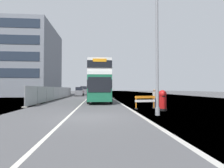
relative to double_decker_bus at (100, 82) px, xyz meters
The scene contains 14 objects.
ground 12.78m from the double_decker_bus, 90.86° to the right, with size 140.00×280.00×0.10m.
double_decker_bus is the anchor object (origin of this frame).
lamppost_foreground 12.86m from the double_decker_bus, 73.98° to the right, with size 0.29×0.70×9.28m.
red_pillar_postbox 11.11m from the double_decker_bus, 64.57° to the right, with size 0.66×0.66×1.60m.
roadworks_barrier 9.50m from the double_decker_bus, 66.52° to the right, with size 1.80×0.70×1.09m.
construction_site_fence 9.74m from the double_decker_bus, 135.18° to the left, with size 0.44×27.40×2.02m.
car_oncoming_near 19.84m from the double_decker_bus, 103.40° to the left, with size 1.94×3.92×2.10m.
car_receding_mid 27.66m from the double_decker_bus, 98.74° to the left, with size 2.06×4.05×2.39m.
car_receding_far 35.69m from the double_decker_bus, 96.55° to the left, with size 2.10×4.53×2.24m.
car_far_side 41.47m from the double_decker_bus, 89.68° to the left, with size 2.03×4.31×2.09m.
bare_tree_far_verge_near 20.13m from the double_decker_bus, 132.38° to the left, with size 1.67×3.03×4.55m.
bare_tree_far_verge_mid 30.59m from the double_decker_bus, 116.89° to the left, with size 2.38×2.91×4.53m.
bare_tree_far_verge_far 34.02m from the double_decker_bus, 113.26° to the left, with size 1.98×2.84×4.28m.
pedestrian_at_kerb 9.09m from the double_decker_bus, 56.92° to the right, with size 0.34×0.34×1.67m.
Camera 1 is at (0.54, -10.83, 1.70)m, focal length 28.76 mm.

